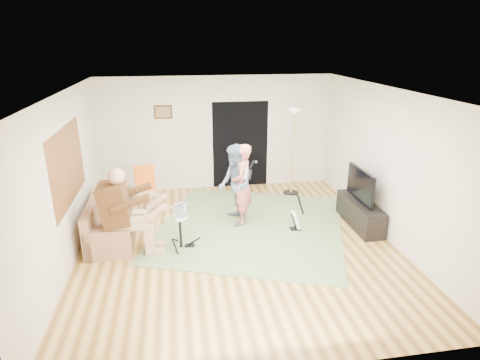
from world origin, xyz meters
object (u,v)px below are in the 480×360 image
object	(u,v)px
sofa	(110,224)
tv_cabinet	(360,213)
guitarist	(235,185)
drum_kit	(180,231)
television	(360,185)
dining_chair	(148,197)
guitar_spare	(296,220)
torchiere_lamp	(293,137)
singer	(242,185)

from	to	relation	value
sofa	tv_cabinet	xyz separation A→B (m)	(4.78, -0.29, -0.00)
guitarist	drum_kit	bearing A→B (deg)	-57.13
television	dining_chair	bearing A→B (deg)	162.55
guitar_spare	torchiere_lamp	size ratio (longest dim) A/B	0.36
torchiere_lamp	television	bearing A→B (deg)	-66.96
singer	dining_chair	world-z (taller)	singer
drum_kit	television	bearing A→B (deg)	5.89
sofa	drum_kit	distance (m)	1.44
guitar_spare	torchiere_lamp	xyz separation A→B (m)	(0.45, 1.88, 1.18)
sofa	guitar_spare	bearing A→B (deg)	-4.85
guitarist	television	xyz separation A→B (m)	(2.36, -0.49, 0.05)
torchiere_lamp	dining_chair	bearing A→B (deg)	-169.81
sofa	torchiere_lamp	world-z (taller)	torchiere_lamp
singer	television	xyz separation A→B (m)	(2.22, -0.50, 0.05)
drum_kit	tv_cabinet	size ratio (longest dim) A/B	0.54
guitarist	dining_chair	bearing A→B (deg)	-119.48
guitar_spare	tv_cabinet	world-z (taller)	guitar_spare
dining_chair	television	world-z (taller)	television
drum_kit	dining_chair	bearing A→B (deg)	111.30
sofa	torchiere_lamp	bearing A→B (deg)	21.92
dining_chair	tv_cabinet	bearing A→B (deg)	-29.84
guitar_spare	television	xyz separation A→B (m)	(1.25, 0.00, 0.64)
singer	dining_chair	xyz separation A→B (m)	(-1.87, 0.79, -0.45)
singer	dining_chair	bearing A→B (deg)	-99.26
drum_kit	television	size ratio (longest dim) A/B	0.73
tv_cabinet	television	xyz separation A→B (m)	(-0.05, 0.00, 0.60)
drum_kit	television	xyz separation A→B (m)	(3.45, 0.36, 0.52)
tv_cabinet	drum_kit	bearing A→B (deg)	-174.19
sofa	singer	size ratio (longest dim) A/B	1.16
guitarist	sofa	bearing A→B (deg)	-90.11
torchiere_lamp	television	world-z (taller)	torchiere_lamp
tv_cabinet	singer	bearing A→B (deg)	167.60
tv_cabinet	television	world-z (taller)	television
television	guitarist	bearing A→B (deg)	168.31
sofa	guitarist	distance (m)	2.45
drum_kit	torchiere_lamp	world-z (taller)	torchiere_lamp
tv_cabinet	torchiere_lamp	bearing A→B (deg)	114.32
guitarist	torchiere_lamp	bearing A→B (deg)	126.99
drum_kit	guitarist	world-z (taller)	guitarist
tv_cabinet	dining_chair	bearing A→B (deg)	162.75
guitarist	guitar_spare	bearing A→B (deg)	61.42
drum_kit	television	world-z (taller)	television
drum_kit	guitar_spare	world-z (taller)	drum_kit
dining_chair	tv_cabinet	distance (m)	4.34
guitarist	guitar_spare	xyz separation A→B (m)	(1.11, -0.49, -0.59)
sofa	guitar_spare	size ratio (longest dim) A/B	2.60
sofa	drum_kit	world-z (taller)	sofa
drum_kit	dining_chair	xyz separation A→B (m)	(-0.64, 1.64, 0.03)
guitarist	guitar_spare	size ratio (longest dim) A/B	2.22
dining_chair	drum_kit	bearing A→B (deg)	-81.29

